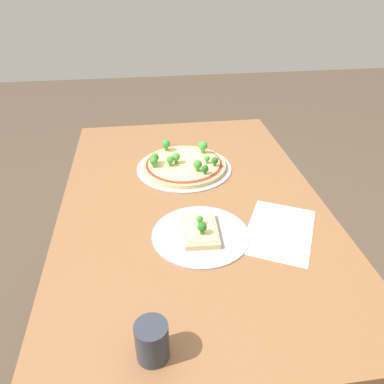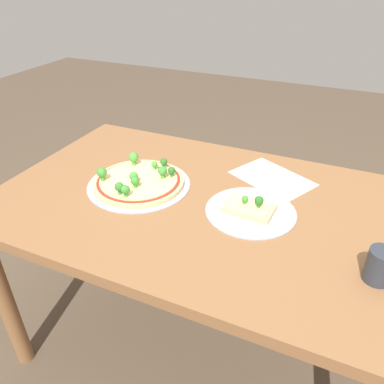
% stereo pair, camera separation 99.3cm
% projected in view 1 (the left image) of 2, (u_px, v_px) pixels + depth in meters
% --- Properties ---
extents(ground_plane, '(8.00, 8.00, 0.00)m').
position_uv_depth(ground_plane, '(192.00, 337.00, 1.59)').
color(ground_plane, brown).
extents(dining_table, '(1.29, 0.83, 0.71)m').
position_uv_depth(dining_table, '(192.00, 222.00, 1.26)').
color(dining_table, brown).
rests_on(dining_table, ground_plane).
extents(pizza_tray_whole, '(0.35, 0.35, 0.07)m').
position_uv_depth(pizza_tray_whole, '(185.00, 164.00, 1.38)').
color(pizza_tray_whole, '#A3A3A8').
rests_on(pizza_tray_whole, dining_table).
extents(pizza_tray_slice, '(0.28, 0.28, 0.06)m').
position_uv_depth(pizza_tray_slice, '(201.00, 232.00, 1.06)').
color(pizza_tray_slice, '#A3A3A8').
rests_on(pizza_tray_slice, dining_table).
extents(drinking_cup, '(0.07, 0.07, 0.09)m').
position_uv_depth(drinking_cup, '(152.00, 341.00, 0.72)').
color(drinking_cup, '#2D333D').
rests_on(drinking_cup, dining_table).
extents(paper_menu, '(0.32, 0.28, 0.00)m').
position_uv_depth(paper_menu, '(280.00, 231.00, 1.07)').
color(paper_menu, white).
rests_on(paper_menu, dining_table).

